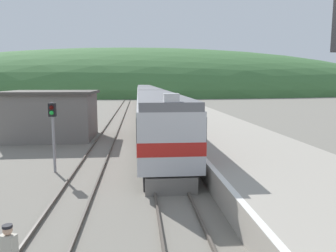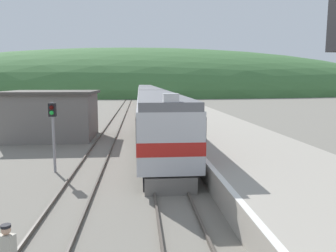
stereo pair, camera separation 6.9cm
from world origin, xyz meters
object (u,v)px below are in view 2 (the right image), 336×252
at_px(express_train_lead_car, 158,120).
at_px(carriage_second, 149,101).
at_px(signal_post_siding, 53,122).
at_px(carriage_third, 146,94).

xyz_separation_m(express_train_lead_car, carriage_second, (0.00, 22.16, -0.01)).
bearing_deg(signal_post_siding, carriage_second, 77.83).
bearing_deg(carriage_third, express_train_lead_car, -90.00).
bearing_deg(carriage_third, carriage_second, -90.00).
xyz_separation_m(carriage_second, carriage_third, (0.00, 23.70, 0.00)).
xyz_separation_m(express_train_lead_car, signal_post_siding, (-5.89, -5.14, 0.53)).
bearing_deg(signal_post_siding, express_train_lead_car, 41.14).
relative_size(carriage_second, signal_post_siding, 6.05).
relative_size(carriage_third, signal_post_siding, 6.05).
bearing_deg(carriage_third, signal_post_siding, -96.59).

